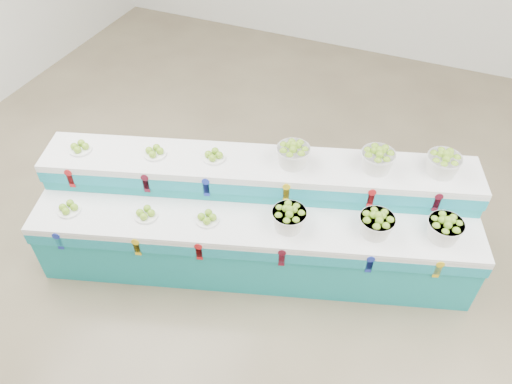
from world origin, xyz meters
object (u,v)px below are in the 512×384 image
at_px(basket_lower_left, 289,218).
at_px(basket_upper_right, 443,163).
at_px(display_stand, 256,219).
at_px(plate_upper_mid, 154,151).

xyz_separation_m(basket_lower_left, basket_upper_right, (1.11, 0.88, 0.30)).
distance_m(display_stand, plate_upper_mid, 1.15).
relative_size(basket_lower_left, basket_upper_right, 1.00).
bearing_deg(basket_lower_left, plate_upper_mid, 175.91).
xyz_separation_m(display_stand, basket_lower_left, (0.37, -0.15, 0.32)).
bearing_deg(basket_upper_right, basket_lower_left, -141.76).
xyz_separation_m(display_stand, basket_upper_right, (1.49, 0.73, 0.62)).
distance_m(plate_upper_mid, basket_upper_right, 2.61).
bearing_deg(basket_upper_right, display_stand, -153.85).
relative_size(basket_lower_left, plate_upper_mid, 1.44).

